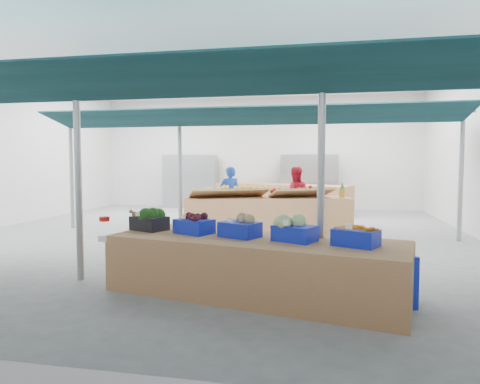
{
  "coord_description": "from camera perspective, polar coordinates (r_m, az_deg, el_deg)",
  "views": [
    {
      "loc": [
        2.54,
        -9.68,
        1.75
      ],
      "look_at": [
        0.94,
        -1.6,
        1.17
      ],
      "focal_mm": 32.0,
      "sensor_mm": 36.0,
      "label": 1
    }
  ],
  "objects": [
    {
      "name": "crate_stack",
      "position": [
        5.56,
        19.41,
        -11.15
      ],
      "size": [
        0.63,
        0.55,
        0.63
      ],
      "primitive_type": "cube",
      "rotation": [
        0.0,
        0.0,
        0.43
      ],
      "color": "#1021B6",
      "rests_on": "floor"
    },
    {
      "name": "vendor_left",
      "position": [
        11.93,
        -1.33,
        -0.49
      ],
      "size": [
        0.67,
        0.51,
        1.63
      ],
      "primitive_type": "imported",
      "rotation": [
        0.0,
        0.0,
        3.37
      ],
      "color": "blue",
      "rests_on": "floor"
    },
    {
      "name": "hall",
      "position": [
        11.44,
        -1.71,
        8.5
      ],
      "size": [
        13.0,
        13.0,
        13.0
      ],
      "color": "silver",
      "rests_on": "ground"
    },
    {
      "name": "fruit_counter",
      "position": [
        10.68,
        3.7,
        -3.07
      ],
      "size": [
        4.18,
        1.86,
        0.87
      ],
      "primitive_type": "cube",
      "rotation": [
        0.0,
        0.0,
        0.23
      ],
      "color": "#9A6743",
      "rests_on": "floor"
    },
    {
      "name": "sparrow",
      "position": [
        6.4,
        -13.94,
        -2.82
      ],
      "size": [
        0.12,
        0.09,
        0.11
      ],
      "rotation": [
        0.0,
        0.0,
        -0.44
      ],
      "color": "brown",
      "rests_on": "crate_broccoli"
    },
    {
      "name": "crate_celeriac",
      "position": [
        5.7,
        -0.01,
        -4.58
      ],
      "size": [
        0.6,
        0.53,
        0.31
      ],
      "rotation": [
        0.0,
        0.0,
        -0.44
      ],
      "color": "#1021B6",
      "rests_on": "veg_counter"
    },
    {
      "name": "crate_cabbage",
      "position": [
        5.44,
        7.3,
        -4.87
      ],
      "size": [
        0.6,
        0.53,
        0.35
      ],
      "rotation": [
        0.0,
        0.0,
        -0.44
      ],
      "color": "#1021B6",
      "rests_on": "veg_counter"
    },
    {
      "name": "pole_grid",
      "position": [
        8.13,
        -1.56,
        4.45
      ],
      "size": [
        10.0,
        4.6,
        3.0
      ],
      "color": "gray",
      "rests_on": "floor"
    },
    {
      "name": "vendor_right",
      "position": [
        11.67,
        7.33,
        -0.62
      ],
      "size": [
        0.91,
        0.78,
        1.63
      ],
      "primitive_type": "imported",
      "rotation": [
        0.0,
        0.0,
        3.37
      ],
      "color": "red",
      "rests_on": "floor"
    },
    {
      "name": "back_shelving_right",
      "position": [
        15.71,
        9.2,
        1.22
      ],
      "size": [
        2.0,
        0.5,
        2.0
      ],
      "primitive_type": "cube",
      "color": "#B23F33",
      "rests_on": "floor"
    },
    {
      "name": "apple_heap_yellow",
      "position": [
        10.47,
        -1.52,
        0.11
      ],
      "size": [
        2.01,
        1.47,
        0.27
      ],
      "rotation": [
        0.0,
        0.0,
        0.46
      ],
      "color": "#997247",
      "rests_on": "fruit_counter"
    },
    {
      "name": "pole_ribbon",
      "position": [
        5.12,
        -17.66,
        -3.69
      ],
      "size": [
        0.12,
        0.12,
        0.28
      ],
      "color": "red",
      "rests_on": "pole_grid"
    },
    {
      "name": "floor",
      "position": [
        10.16,
        -3.5,
        -5.91
      ],
      "size": [
        13.0,
        13.0,
        0.0
      ],
      "primitive_type": "plane",
      "color": "slate",
      "rests_on": "ground"
    },
    {
      "name": "crate_broccoli",
      "position": [
        6.41,
        -11.99,
        -3.57
      ],
      "size": [
        0.6,
        0.53,
        0.35
      ],
      "rotation": [
        0.0,
        0.0,
        -0.44
      ],
      "color": "black",
      "rests_on": "veg_counter"
    },
    {
      "name": "awnings",
      "position": [
        8.2,
        -1.57,
        11.24
      ],
      "size": [
        9.5,
        7.08,
        0.3
      ],
      "color": "#0A252B",
      "rests_on": "pole_grid"
    },
    {
      "name": "apple_heap_red",
      "position": [
        10.64,
        8.18,
        0.13
      ],
      "size": [
        1.65,
        1.29,
        0.27
      ],
      "rotation": [
        0.0,
        0.0,
        0.46
      ],
      "color": "#997247",
      "rests_on": "fruit_counter"
    },
    {
      "name": "crate_beets",
      "position": [
        6.01,
        -6.13,
        -4.26
      ],
      "size": [
        0.6,
        0.53,
        0.29
      ],
      "rotation": [
        0.0,
        0.0,
        -0.44
      ],
      "color": "#1021B6",
      "rests_on": "veg_counter"
    },
    {
      "name": "pineapple",
      "position": [
        10.86,
        13.47,
        0.22
      ],
      "size": [
        0.14,
        0.14,
        0.39
      ],
      "rotation": [
        0.0,
        0.0,
        0.46
      ],
      "color": "#8C6019",
      "rests_on": "fruit_counter"
    },
    {
      "name": "crate_carrots",
      "position": [
        5.29,
        15.19,
        -5.76
      ],
      "size": [
        0.6,
        0.53,
        0.29
      ],
      "rotation": [
        0.0,
        0.0,
        -0.44
      ],
      "color": "#1021B6",
      "rests_on": "veg_counter"
    },
    {
      "name": "veg_counter",
      "position": [
        5.72,
        2.0,
        -9.88
      ],
      "size": [
        4.06,
        2.11,
        0.75
      ],
      "primitive_type": "cube",
      "rotation": [
        0.0,
        0.0,
        -0.22
      ],
      "color": "#9A6743",
      "rests_on": "floor"
    },
    {
      "name": "far_counter",
      "position": [
        15.18,
        4.57,
        -0.76
      ],
      "size": [
        5.43,
        3.22,
        0.98
      ],
      "primitive_type": "cube",
      "rotation": [
        0.0,
        0.0,
        -0.42
      ],
      "color": "#9A6743",
      "rests_on": "floor"
    },
    {
      "name": "back_shelving_left",
      "position": [
        16.49,
        -6.64,
        1.37
      ],
      "size": [
        2.0,
        0.5,
        2.0
      ],
      "primitive_type": "cube",
      "color": "#B23F33",
      "rests_on": "floor"
    }
  ]
}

